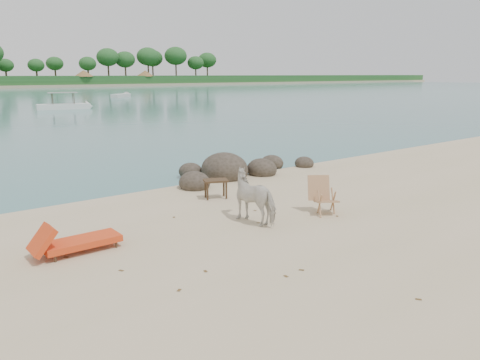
% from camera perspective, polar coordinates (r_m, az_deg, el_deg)
% --- Properties ---
extents(boulders, '(6.26, 2.80, 1.22)m').
position_cam_1_polar(boulders, '(16.87, -0.93, 1.13)').
color(boulders, '#312A20').
rests_on(boulders, ground).
extents(cow, '(0.90, 1.59, 1.28)m').
position_cam_1_polar(cow, '(11.62, 2.01, -2.16)').
color(cow, silver).
rests_on(cow, ground).
extents(side_table, '(0.82, 0.69, 0.56)m').
position_cam_1_polar(side_table, '(13.86, -2.97, -1.23)').
color(side_table, '#352815').
rests_on(side_table, ground).
extents(lounge_chair, '(1.95, 0.70, 0.58)m').
position_cam_1_polar(lounge_chair, '(10.33, -18.77, -6.81)').
color(lounge_chair, red).
rests_on(lounge_chair, ground).
extents(deck_chair, '(0.91, 0.92, 0.98)m').
position_cam_1_polar(deck_chair, '(12.48, 10.52, -2.02)').
color(deck_chair, '#AD7C56').
rests_on(deck_chair, ground).
extents(boat_mid, '(6.10, 2.50, 2.90)m').
position_cam_1_polar(boat_mid, '(53.69, -20.81, 9.66)').
color(boat_mid, silver).
rests_on(boat_mid, water).
extents(boat_far, '(4.95, 4.45, 0.63)m').
position_cam_1_polar(boat_far, '(79.14, -14.32, 10.01)').
color(boat_far, silver).
rests_on(boat_far, water).
extents(dead_leaves, '(6.76, 6.53, 0.00)m').
position_cam_1_polar(dead_leaves, '(9.93, 1.99, -8.67)').
color(dead_leaves, brown).
rests_on(dead_leaves, ground).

